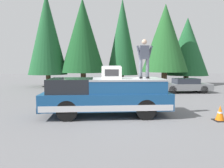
# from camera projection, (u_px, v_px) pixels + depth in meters

# --- Properties ---
(ground_plane) EXTENTS (90.00, 90.00, 0.00)m
(ground_plane) POSITION_uv_depth(u_px,v_px,m) (124.00, 116.00, 8.84)
(ground_plane) COLOR slate
(pickup_truck) EXTENTS (2.01, 5.54, 1.65)m
(pickup_truck) POSITION_uv_depth(u_px,v_px,m) (106.00, 96.00, 9.02)
(pickup_truck) COLOR navy
(pickup_truck) RESTS_ON ground
(compressor_unit) EXTENTS (0.65, 0.84, 0.56)m
(compressor_unit) POSITION_uv_depth(u_px,v_px,m) (111.00, 72.00, 8.86)
(compressor_unit) COLOR white
(compressor_unit) RESTS_ON pickup_truck
(person_on_truck_bed) EXTENTS (0.29, 0.72, 1.69)m
(person_on_truck_bed) POSITION_uv_depth(u_px,v_px,m) (144.00, 58.00, 8.82)
(person_on_truck_bed) COLOR #4C515B
(person_on_truck_bed) RESTS_ON pickup_truck
(parked_car_grey) EXTENTS (1.64, 4.10, 1.16)m
(parked_car_grey) POSITION_uv_depth(u_px,v_px,m) (185.00, 85.00, 16.58)
(parked_car_grey) COLOR gray
(parked_car_grey) RESTS_ON ground
(parked_car_maroon) EXTENTS (1.64, 4.10, 1.16)m
(parked_car_maroon) POSITION_uv_depth(u_px,v_px,m) (125.00, 86.00, 16.09)
(parked_car_maroon) COLOR maroon
(parked_car_maroon) RESTS_ON ground
(traffic_cone) EXTENTS (0.47, 0.47, 0.62)m
(traffic_cone) POSITION_uv_depth(u_px,v_px,m) (220.00, 114.00, 8.14)
(traffic_cone) COLOR black
(traffic_cone) RESTS_ON ground
(conifer_far_left) EXTENTS (4.76, 4.76, 7.59)m
(conifer_far_left) POSITION_uv_depth(u_px,v_px,m) (187.00, 47.00, 23.10)
(conifer_far_left) COLOR #4C3826
(conifer_far_left) RESTS_ON ground
(conifer_left) EXTENTS (4.72, 4.72, 8.46)m
(conifer_left) POSITION_uv_depth(u_px,v_px,m) (165.00, 38.00, 20.86)
(conifer_left) COLOR #4C3826
(conifer_left) RESTS_ON ground
(conifer_center_left) EXTENTS (3.42, 3.42, 9.42)m
(conifer_center_left) POSITION_uv_depth(u_px,v_px,m) (122.00, 37.00, 22.25)
(conifer_center_left) COLOR #4C3826
(conifer_center_left) RESTS_ON ground
(conifer_center_right) EXTENTS (4.59, 4.59, 9.10)m
(conifer_center_right) POSITION_uv_depth(u_px,v_px,m) (83.00, 36.00, 21.06)
(conifer_center_right) COLOR #4C3826
(conifer_center_right) RESTS_ON ground
(conifer_right) EXTENTS (4.00, 4.00, 9.66)m
(conifer_right) POSITION_uv_depth(u_px,v_px,m) (47.00, 34.00, 21.06)
(conifer_right) COLOR #4C3826
(conifer_right) RESTS_ON ground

